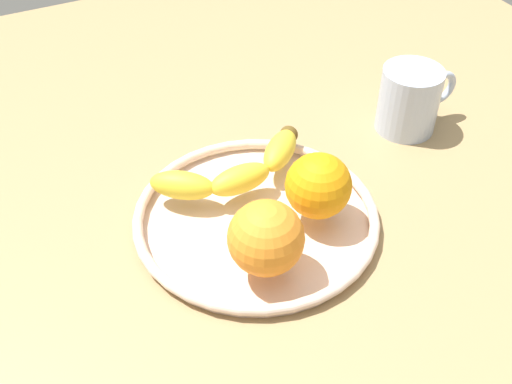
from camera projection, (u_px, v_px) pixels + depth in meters
ground_plane at (256, 235)px, 73.56cm from camera, size 134.30×134.30×4.00cm
fruit_bowl at (256, 217)px, 71.61cm from camera, size 28.16×28.16×1.80cm
banana at (238, 169)px, 74.02cm from camera, size 21.32×8.48×3.33cm
orange_front_right at (266, 238)px, 62.46cm from camera, size 7.89×7.89×7.89cm
orange_front_left at (318, 186)px, 68.70cm from camera, size 7.46×7.46×7.46cm
ambient_mug at (410, 99)px, 83.27cm from camera, size 11.71×8.05×8.93cm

